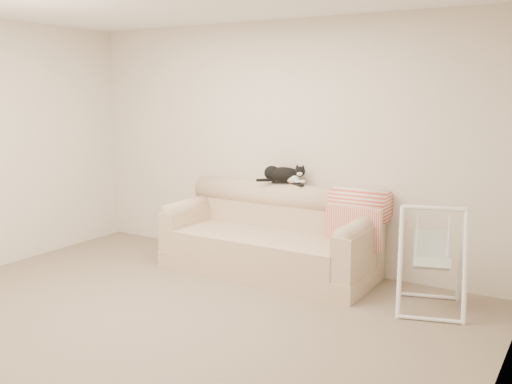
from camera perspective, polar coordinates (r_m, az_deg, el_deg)
ground_plane at (r=4.87m, az=-9.18°, el=-12.61°), size 5.00×5.00×0.00m
room_shell at (r=4.51m, az=-9.73°, el=5.59°), size 5.04×4.04×2.60m
sofa at (r=5.96m, az=1.57°, el=-4.66°), size 2.20×0.93×0.90m
remote_a at (r=6.07m, az=2.46°, el=1.00°), size 0.19×0.10×0.03m
remote_b at (r=5.96m, az=4.21°, el=0.79°), size 0.17×0.12×0.02m
tuxedo_cat at (r=6.03m, az=2.76°, el=1.79°), size 0.51×0.32×0.21m
throw_blanket at (r=5.72m, az=10.31°, el=-1.62°), size 0.57×0.38×0.58m
baby_swing at (r=5.13m, az=17.14°, el=-6.34°), size 0.71×0.73×0.92m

